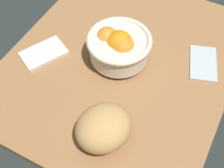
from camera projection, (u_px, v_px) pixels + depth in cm
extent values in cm
cube|color=#96663E|center=(121.00, 63.00, 98.35)|extent=(79.24, 66.25, 3.00)
cylinder|color=beige|center=(119.00, 57.00, 96.76)|extent=(10.38, 10.38, 1.63)
cylinder|color=beige|center=(119.00, 48.00, 93.37)|extent=(17.69, 17.69, 6.74)
torus|color=beige|center=(119.00, 40.00, 90.64)|extent=(19.29, 19.29, 1.60)
sphere|color=orange|center=(107.00, 39.00, 93.47)|extent=(7.15, 7.15, 7.15)
sphere|color=orange|center=(123.00, 48.00, 91.08)|extent=(7.50, 7.50, 7.50)
sphere|color=orange|center=(119.00, 44.00, 91.93)|extent=(8.21, 8.21, 8.21)
sphere|color=orange|center=(119.00, 44.00, 92.10)|extent=(7.02, 7.02, 7.02)
ellipsoid|color=tan|center=(103.00, 128.00, 78.02)|extent=(18.64, 17.72, 9.48)
cube|color=silver|center=(44.00, 53.00, 98.12)|extent=(15.95, 13.85, 1.07)
cube|color=#B0BEC2|center=(203.00, 63.00, 95.99)|extent=(15.45, 11.94, 0.91)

